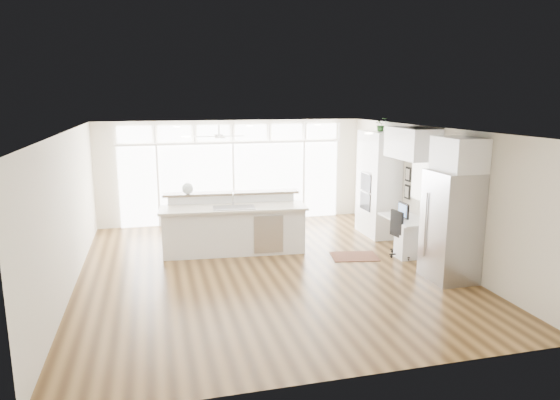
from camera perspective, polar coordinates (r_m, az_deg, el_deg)
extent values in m
cube|color=#482F16|center=(9.81, -1.53, -7.94)|extent=(7.00, 8.00, 0.02)
cube|color=white|center=(9.26, -1.62, 8.06)|extent=(7.00, 8.00, 0.02)
cube|color=silver|center=(13.32, -5.42, 3.26)|extent=(7.00, 0.04, 2.70)
cube|color=silver|center=(5.75, 7.44, -8.06)|extent=(7.00, 0.04, 2.70)
cube|color=silver|center=(9.33, -23.03, -1.23)|extent=(0.04, 8.00, 2.70)
cube|color=silver|center=(10.76, 16.91, 0.81)|extent=(0.04, 8.00, 2.70)
cube|color=white|center=(13.30, -5.36, 1.95)|extent=(5.80, 0.06, 2.08)
cube|color=white|center=(13.15, -5.47, 7.67)|extent=(5.90, 0.06, 0.40)
cube|color=white|center=(10.96, 15.99, 2.12)|extent=(0.04, 0.85, 0.85)
cube|color=white|center=(11.94, -7.00, 7.72)|extent=(1.16, 1.16, 0.32)
cube|color=white|center=(9.46, -1.89, 8.01)|extent=(3.40, 3.00, 0.02)
cube|color=white|center=(12.18, 11.19, 1.83)|extent=(0.64, 1.20, 2.50)
cube|color=white|center=(11.05, 14.17, -3.93)|extent=(0.72, 1.30, 0.76)
cube|color=white|center=(10.72, 14.88, 6.29)|extent=(0.64, 1.30, 0.64)
cube|color=#A8A8AD|center=(9.52, 18.96, -2.86)|extent=(0.76, 0.90, 2.00)
cube|color=white|center=(9.33, 19.80, 4.93)|extent=(0.64, 0.90, 0.60)
cube|color=black|center=(11.52, 14.40, 1.89)|extent=(0.06, 0.22, 0.80)
cube|color=white|center=(10.72, -5.30, -2.80)|extent=(3.19, 1.42, 1.23)
cube|color=#3A1B12|center=(10.65, 8.49, -6.39)|extent=(1.06, 0.85, 0.01)
cube|color=black|center=(10.74, 14.06, -3.74)|extent=(0.57, 0.53, 0.99)
sphere|color=silver|center=(10.93, -10.51, 1.30)|extent=(0.25, 0.25, 0.25)
cube|color=black|center=(10.87, 13.94, -1.13)|extent=(0.08, 0.43, 0.36)
cube|color=white|center=(10.83, 13.10, -2.06)|extent=(0.14, 0.34, 0.02)
imported|color=#2A5524|center=(12.03, 11.45, 8.29)|extent=(0.31, 0.34, 0.25)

